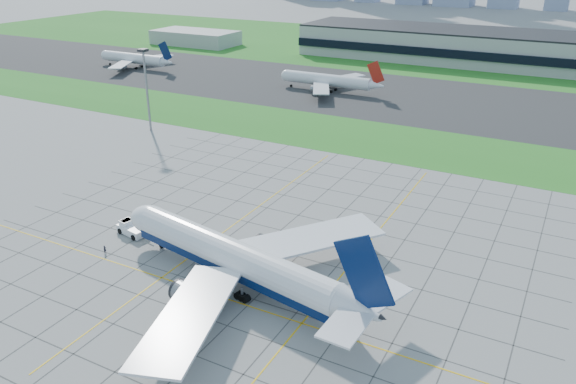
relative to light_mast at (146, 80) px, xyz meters
The scene contains 13 objects.
ground 96.89m from the light_mast, 42.88° to the right, with size 1400.00×1400.00×0.00m, color gray.
grass_median 76.07m from the light_mast, 19.65° to the left, with size 700.00×35.00×0.04m, color #277521.
asphalt_taxiway 107.52m from the light_mast, 48.81° to the left, with size 700.00×75.00×0.04m, color #383838.
grass_far 203.13m from the light_mast, 69.78° to the left, with size 700.00×145.00×0.04m, color #277521.
apron_markings 90.15m from the light_mast, 37.43° to the right, with size 120.00×130.00×0.03m.
terminal 198.37m from the light_mast, 56.29° to the left, with size 260.00×43.00×15.80m.
service_block 171.09m from the light_mast, 121.83° to the left, with size 50.00×25.00×8.00m, color #B7B7B2.
light_mast is the anchor object (origin of this frame).
airliner 96.34m from the light_mast, 40.59° to the right, with size 57.12×57.35×18.13m.
pushback_tug 73.24m from the light_mast, 52.36° to the right, with size 9.87×4.41×2.71m.
crew_near 80.59m from the light_mast, 55.53° to the right, with size 0.59×0.39×1.61m, color black.
distant_jet_0 104.77m from the light_mast, 134.72° to the left, with size 41.42×42.66×14.08m.
distant_jet_1 80.67m from the light_mast, 69.11° to the left, with size 42.53×42.66×14.08m.
Camera 1 is at (49.96, -66.59, 54.18)m, focal length 35.00 mm.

